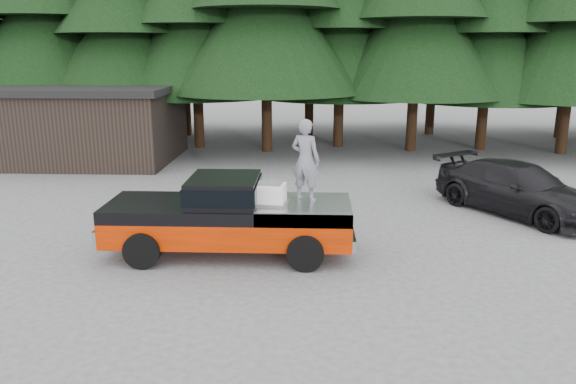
{
  "coord_description": "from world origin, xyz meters",
  "views": [
    {
      "loc": [
        1.16,
        -12.36,
        4.87
      ],
      "look_at": [
        0.63,
        0.0,
        1.69
      ],
      "focal_mm": 35.0,
      "sensor_mm": 36.0,
      "label": 1
    }
  ],
  "objects_px": {
    "air_compressor": "(270,195)",
    "man_on_bed": "(306,160)",
    "utility_building": "(82,123)",
    "pickup_truck": "(229,228)",
    "parked_car": "(518,189)"
  },
  "relations": [
    {
      "from": "air_compressor",
      "to": "man_on_bed",
      "type": "xyz_separation_m",
      "value": [
        0.81,
        0.44,
        0.74
      ]
    },
    {
      "from": "pickup_truck",
      "to": "parked_car",
      "type": "height_order",
      "value": "parked_car"
    },
    {
      "from": "pickup_truck",
      "to": "parked_car",
      "type": "xyz_separation_m",
      "value": [
        8.18,
        3.83,
        0.1
      ]
    },
    {
      "from": "pickup_truck",
      "to": "utility_building",
      "type": "height_order",
      "value": "utility_building"
    },
    {
      "from": "air_compressor",
      "to": "utility_building",
      "type": "relative_size",
      "value": 0.08
    },
    {
      "from": "utility_building",
      "to": "parked_car",
      "type": "bearing_deg",
      "value": -25.23
    },
    {
      "from": "man_on_bed",
      "to": "utility_building",
      "type": "height_order",
      "value": "utility_building"
    },
    {
      "from": "man_on_bed",
      "to": "utility_building",
      "type": "xyz_separation_m",
      "value": [
        -10.02,
        11.33,
        -0.64
      ]
    },
    {
      "from": "man_on_bed",
      "to": "utility_building",
      "type": "bearing_deg",
      "value": -24.2
    },
    {
      "from": "air_compressor",
      "to": "man_on_bed",
      "type": "relative_size",
      "value": 0.35
    },
    {
      "from": "man_on_bed",
      "to": "parked_car",
      "type": "height_order",
      "value": "man_on_bed"
    },
    {
      "from": "parked_car",
      "to": "utility_building",
      "type": "relative_size",
      "value": 0.63
    },
    {
      "from": "man_on_bed",
      "to": "parked_car",
      "type": "distance_m",
      "value": 7.47
    },
    {
      "from": "air_compressor",
      "to": "utility_building",
      "type": "bearing_deg",
      "value": 135.38
    },
    {
      "from": "air_compressor",
      "to": "utility_building",
      "type": "xyz_separation_m",
      "value": [
        -9.21,
        11.77,
        0.1
      ]
    }
  ]
}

